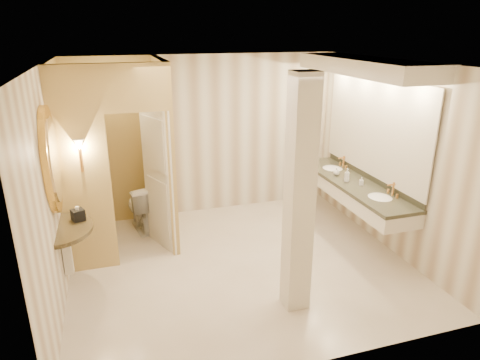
% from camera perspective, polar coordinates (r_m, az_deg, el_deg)
% --- Properties ---
extents(floor, '(4.50, 4.50, 0.00)m').
position_cam_1_polar(floor, '(6.05, 0.02, -11.10)').
color(floor, beige).
rests_on(floor, ground).
extents(ceiling, '(4.50, 4.50, 0.00)m').
position_cam_1_polar(ceiling, '(5.22, 0.03, 15.31)').
color(ceiling, white).
rests_on(ceiling, wall_back).
extents(wall_back, '(4.50, 0.02, 2.70)m').
position_cam_1_polar(wall_back, '(7.35, -4.59, 5.86)').
color(wall_back, silver).
rests_on(wall_back, floor).
extents(wall_front, '(4.50, 0.02, 2.70)m').
position_cam_1_polar(wall_front, '(3.77, 9.08, -8.20)').
color(wall_front, silver).
rests_on(wall_front, floor).
extents(wall_left, '(0.02, 4.00, 2.70)m').
position_cam_1_polar(wall_left, '(5.32, -23.83, -1.25)').
color(wall_left, silver).
rests_on(wall_left, floor).
extents(wall_right, '(0.02, 4.00, 2.70)m').
position_cam_1_polar(wall_right, '(6.48, 19.42, 2.90)').
color(wall_right, silver).
rests_on(wall_right, floor).
extents(toilet_closet, '(1.50, 1.55, 2.70)m').
position_cam_1_polar(toilet_closet, '(6.20, -12.65, 3.15)').
color(toilet_closet, '#E1CC76').
rests_on(toilet_closet, floor).
extents(wall_sconce, '(0.14, 0.14, 0.42)m').
position_cam_1_polar(wall_sconce, '(5.59, -20.65, 4.25)').
color(wall_sconce, '#D18E43').
rests_on(wall_sconce, toilet_closet).
extents(vanity, '(0.75, 2.70, 2.09)m').
position_cam_1_polar(vanity, '(6.58, 15.76, 6.05)').
color(vanity, silver).
rests_on(vanity, floor).
extents(console_shelf, '(0.95, 0.95, 1.92)m').
position_cam_1_polar(console_shelf, '(5.33, -23.41, -1.27)').
color(console_shelf, black).
rests_on(console_shelf, floor).
extents(pillar, '(0.27, 0.27, 2.70)m').
position_cam_1_polar(pillar, '(4.69, 7.92, -2.42)').
color(pillar, silver).
rests_on(pillar, floor).
extents(tissue_box, '(0.18, 0.18, 0.14)m').
position_cam_1_polar(tissue_box, '(5.58, -20.79, -4.38)').
color(tissue_box, black).
rests_on(tissue_box, console_shelf).
extents(toilet, '(0.56, 0.83, 0.78)m').
position_cam_1_polar(toilet, '(7.03, -12.97, -3.50)').
color(toilet, white).
rests_on(toilet, floor).
extents(soap_bottle_a, '(0.07, 0.07, 0.12)m').
position_cam_1_polar(soap_bottle_a, '(6.63, 15.89, -0.16)').
color(soap_bottle_a, beige).
rests_on(soap_bottle_a, vanity).
extents(soap_bottle_b, '(0.10, 0.10, 0.12)m').
position_cam_1_polar(soap_bottle_b, '(6.97, 12.73, 1.13)').
color(soap_bottle_b, silver).
rests_on(soap_bottle_b, vanity).
extents(soap_bottle_c, '(0.09, 0.09, 0.21)m').
position_cam_1_polar(soap_bottle_c, '(6.69, 14.07, 0.63)').
color(soap_bottle_c, '#C6B28C').
rests_on(soap_bottle_c, vanity).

